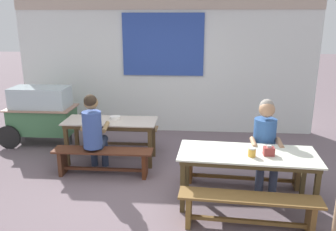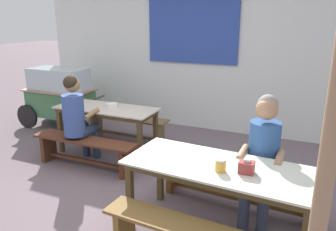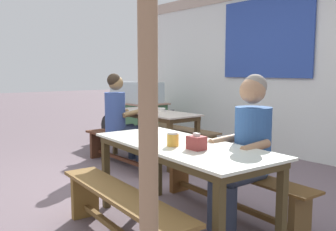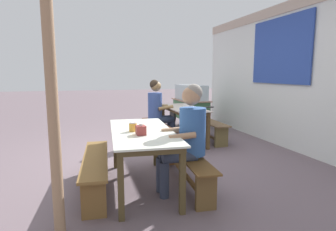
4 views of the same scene
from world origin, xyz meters
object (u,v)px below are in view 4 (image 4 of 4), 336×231
person_left_back_turned (158,108)px  tissue_box (141,130)px  dining_table_far (183,111)px  bench_far_front (157,130)px  soup_bowl (188,106)px  bench_near_front (96,167)px  condiment_jar (133,127)px  bench_near_back (186,162)px  dining_table_near (142,136)px  wooden_support_post (52,94)px  bench_far_back (208,127)px  food_cart (191,103)px  person_right_near_table (187,133)px

person_left_back_turned → tissue_box: (2.47, -0.84, 0.06)m
dining_table_far → bench_far_front: dining_table_far is taller
dining_table_far → soup_bowl: soup_bowl is taller
bench_near_front → condiment_jar: size_ratio=14.35×
bench_near_back → person_left_back_turned: (-2.26, 0.22, 0.45)m
bench_far_front → person_left_back_turned: person_left_back_turned is taller
tissue_box → condiment_jar: tissue_box is taller
bench_far_front → bench_near_front: size_ratio=0.95×
dining_table_near → wooden_support_post: (0.81, -0.92, 0.59)m
bench_far_back → food_cart: food_cart is taller
bench_near_front → condiment_jar: 0.67m
condiment_jar → soup_bowl: condiment_jar is taller
dining_table_far → person_left_back_turned: (-0.14, -0.49, 0.08)m
person_right_near_table → person_left_back_turned: person_right_near_table is taller
dining_table_far → bench_near_back: (2.12, -0.71, -0.37)m
bench_near_back → condiment_jar: bearing=-90.4°
bench_near_front → wooden_support_post: 1.32m
food_cart → wooden_support_post: size_ratio=0.62×
dining_table_near → bench_near_back: size_ratio=1.00×
soup_bowl → wooden_support_post: bearing=-38.7°
dining_table_near → condiment_jar: bearing=-73.4°
bench_near_back → person_left_back_turned: bearing=174.6°
person_right_near_table → tissue_box: bearing=-96.5°
bench_far_front → wooden_support_post: bearing=-29.4°
bench_far_front → bench_near_back: 2.12m
dining_table_near → person_right_near_table: person_right_near_table is taller
food_cart → tissue_box: 4.39m
dining_table_far → bench_far_front: (0.00, -0.57, -0.36)m
condiment_jar → dining_table_far: bearing=146.7°
bench_far_front → tissue_box: bearing=-18.2°
food_cart → condiment_jar: food_cart is taller
person_left_back_turned → bench_far_front: bearing=-26.5°
bench_far_front → condiment_jar: bearing=-21.3°
bench_far_front → food_cart: size_ratio=1.00×
bench_far_back → soup_bowl: bearing=-82.6°
bench_near_front → soup_bowl: size_ratio=9.32×
food_cart → soup_bowl: (1.60, -0.67, 0.12)m
dining_table_near → bench_far_back: bearing=138.5°
bench_far_front → bench_near_front: same height
bench_far_back → person_left_back_turned: size_ratio=1.12×
soup_bowl → wooden_support_post: 3.65m
bench_far_back → soup_bowl: soup_bowl is taller
person_right_near_table → soup_bowl: 2.48m
person_right_near_table → person_left_back_turned: size_ratio=1.00×
bench_far_front → person_right_near_table: 2.44m
dining_table_near → person_right_near_table: (0.31, 0.48, 0.08)m
bench_near_back → condiment_jar: (-0.00, -0.68, 0.51)m
food_cart → person_right_near_table: 4.22m
dining_table_near → bench_far_front: bearing=161.2°
person_left_back_turned → bench_near_front: bearing=-31.7°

